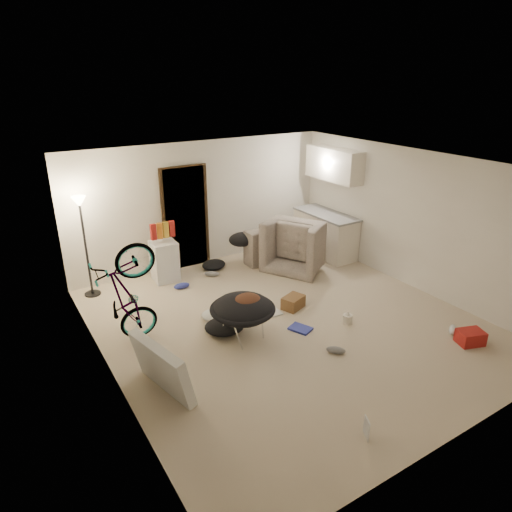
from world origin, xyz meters
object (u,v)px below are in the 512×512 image
floor_lamp (83,225)px  armchair (301,248)px  kitchen_counter (325,234)px  mini_fridge (165,261)px  sofa (280,243)px  juicer (347,318)px  drink_case_a (293,302)px  bicycle (129,318)px  saucer_chair (243,314)px  tv_box (162,368)px  drink_case_b (470,337)px

floor_lamp → armchair: floor_lamp is taller
kitchen_counter → mini_fridge: bearing=171.0°
sofa → mini_fridge: 2.60m
juicer → mini_fridge: bearing=120.8°
mini_fridge → drink_case_a: size_ratio=2.08×
bicycle → juicer: (3.09, -1.25, -0.34)m
kitchen_counter → drink_case_a: bearing=-141.1°
kitchen_counter → saucer_chair: bearing=-148.1°
mini_fridge → tv_box: (-1.26, -3.11, -0.04)m
drink_case_a → mini_fridge: bearing=102.2°
mini_fridge → saucer_chair: 2.59m
floor_lamp → drink_case_b: size_ratio=4.99×
kitchen_counter → armchair: size_ratio=1.29×
sofa → juicer: sofa is taller
saucer_chair → tv_box: (-1.46, -0.53, -0.06)m
tv_box → floor_lamp: bearing=79.2°
kitchen_counter → drink_case_b: 3.97m
bicycle → armchair: bearing=-71.0°
drink_case_a → juicer: bearing=-83.8°
kitchen_counter → armchair: bearing=-164.8°
drink_case_a → drink_case_b: drink_case_a is taller
drink_case_b → saucer_chair: bearing=165.0°
armchair → mini_fridge: mini_fridge is taller
sofa → tv_box: tv_box is taller
saucer_chair → juicer: 1.74m
mini_fridge → kitchen_counter: bearing=-6.0°
floor_lamp → drink_case_a: floor_lamp is taller
saucer_chair → mini_fridge: bearing=94.5°
floor_lamp → saucer_chair: 3.23m
armchair → drink_case_b: (0.33, -3.70, -0.27)m
kitchen_counter → saucer_chair: kitchen_counter is taller
floor_lamp → drink_case_b: bearing=-46.6°
floor_lamp → mini_fridge: bearing=-4.2°
mini_fridge → juicer: (1.84, -3.08, -0.30)m
saucer_chair → tv_box: size_ratio=0.93×
saucer_chair → drink_case_b: 3.36m
juicer → armchair: bearing=70.8°
armchair → juicer: size_ratio=5.36×
sofa → saucer_chair: size_ratio=1.93×
tv_box → drink_case_a: 2.82m
drink_case_a → tv_box: bearing=178.4°
floor_lamp → saucer_chair: floor_lamp is taller
saucer_chair → drink_case_b: saucer_chair is taller
sofa → mini_fridge: size_ratio=2.43×
floor_lamp → mini_fridge: 1.64m
kitchen_counter → tv_box: bearing=-151.6°
mini_fridge → juicer: size_ratio=3.57×
kitchen_counter → juicer: size_ratio=6.94×
tv_box → drink_case_a: size_ratio=2.82×
tv_box → drink_case_b: bearing=-30.4°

